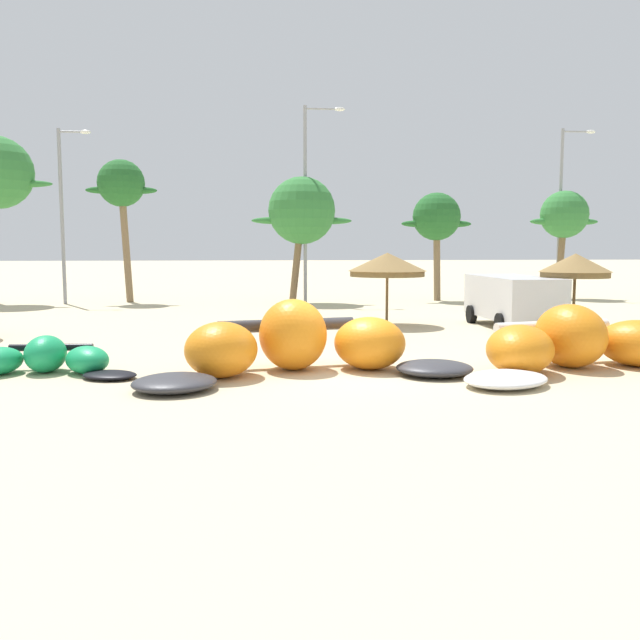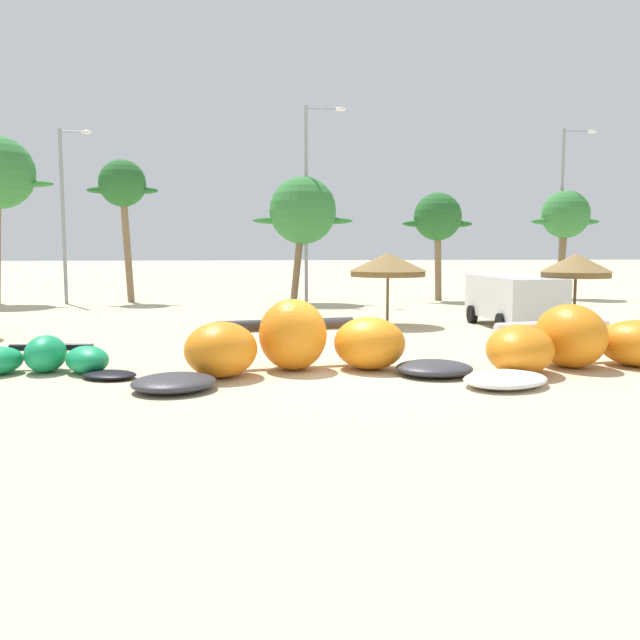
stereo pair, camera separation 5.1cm
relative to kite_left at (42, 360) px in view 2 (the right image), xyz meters
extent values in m
plane|color=beige|center=(7.06, -0.38, -0.33)|extent=(260.00, 260.00, 0.00)
ellipsoid|color=#199E5B|center=(0.01, 0.24, 0.10)|extent=(0.94, 1.26, 0.86)
ellipsoid|color=#199E5B|center=(1.01, -0.03, -0.01)|extent=(1.45, 1.54, 0.64)
ellipsoid|color=black|center=(1.63, -0.72, -0.24)|extent=(1.49, 1.30, 0.17)
cylinder|color=black|center=(0.02, 0.68, 0.19)|extent=(1.93, 0.22, 0.18)
cube|color=black|center=(0.00, 0.12, 0.10)|extent=(0.71, 0.46, 0.04)
ellipsoid|color=#333338|center=(3.20, -2.14, -0.16)|extent=(2.31, 2.26, 0.34)
ellipsoid|color=orange|center=(4.08, -0.78, 0.29)|extent=(2.17, 2.24, 1.25)
ellipsoid|color=orange|center=(5.73, -0.01, 0.51)|extent=(1.90, 2.01, 1.68)
ellipsoid|color=orange|center=(7.55, -0.12, 0.29)|extent=(2.36, 2.36, 1.25)
ellipsoid|color=#333338|center=(8.87, -1.06, -0.16)|extent=(1.97, 1.86, 0.34)
cylinder|color=#333338|center=(5.62, 0.59, 0.66)|extent=(3.38, 0.94, 0.31)
cube|color=#333338|center=(5.77, -0.18, 0.51)|extent=(1.32, 0.84, 0.04)
ellipsoid|color=white|center=(10.03, -2.39, -0.18)|extent=(2.47, 2.32, 0.31)
ellipsoid|color=orange|center=(10.85, -1.08, 0.24)|extent=(2.18, 2.41, 1.13)
ellipsoid|color=orange|center=(12.41, -0.33, 0.43)|extent=(1.88, 2.23, 1.53)
ellipsoid|color=orange|center=(14.14, -0.41, 0.24)|extent=(2.47, 2.46, 1.13)
cylinder|color=white|center=(12.27, 0.34, 0.58)|extent=(3.21, 0.93, 0.29)
cube|color=white|center=(12.45, -0.53, 0.43)|extent=(1.29, 0.93, 0.04)
cylinder|color=brown|center=(9.76, 8.76, 0.68)|extent=(0.10, 0.10, 2.01)
cone|color=olive|center=(9.76, 8.76, 2.02)|extent=(2.88, 2.88, 0.67)
cylinder|color=brown|center=(9.76, 8.76, 1.58)|extent=(2.74, 2.74, 0.20)
cylinder|color=brown|center=(16.02, 6.79, 0.68)|extent=(0.10, 0.10, 2.03)
cone|color=olive|center=(16.02, 6.79, 2.02)|extent=(2.46, 2.46, 0.64)
cylinder|color=brown|center=(16.02, 6.79, 1.60)|extent=(2.34, 2.34, 0.20)
cube|color=silver|center=(14.13, 7.64, 0.76)|extent=(2.00, 4.93, 1.50)
cube|color=black|center=(14.13, 9.00, 1.02)|extent=(1.95, 1.23, 0.56)
cylinder|color=black|center=(13.13, 9.17, 0.01)|extent=(0.24, 0.68, 0.68)
cylinder|color=black|center=(15.12, 9.17, 0.01)|extent=(0.24, 0.68, 0.68)
cylinder|color=black|center=(13.13, 6.11, 0.01)|extent=(0.24, 0.68, 0.68)
cylinder|color=black|center=(15.13, 6.12, 0.01)|extent=(0.24, 0.68, 0.68)
ellipsoid|color=#337A38|center=(-6.46, 20.24, 5.74)|extent=(2.55, 0.50, 0.36)
cylinder|color=#7F6647|center=(-1.71, 20.54, 2.75)|extent=(0.64, 0.36, 6.18)
sphere|color=#236028|center=(-1.85, 20.54, 5.84)|extent=(2.42, 2.42, 2.42)
ellipsoid|color=#236028|center=(-2.82, 20.54, 5.47)|extent=(1.69, 0.50, 0.36)
ellipsoid|color=#236028|center=(-0.88, 20.54, 5.47)|extent=(1.69, 0.50, 0.36)
cylinder|color=brown|center=(7.15, 19.19, 2.04)|extent=(0.86, 0.36, 4.76)
sphere|color=#337A38|center=(7.40, 19.19, 4.42)|extent=(3.45, 3.45, 3.45)
ellipsoid|color=#337A38|center=(6.02, 19.19, 3.90)|extent=(2.41, 0.50, 0.36)
ellipsoid|color=#337A38|center=(8.78, 19.19, 3.90)|extent=(2.41, 0.50, 0.36)
cylinder|color=#7F6647|center=(14.74, 19.93, 1.92)|extent=(0.48, 0.36, 4.51)
sphere|color=#236028|center=(14.69, 19.93, 4.17)|extent=(2.55, 2.55, 2.55)
ellipsoid|color=#236028|center=(13.66, 19.93, 3.79)|extent=(1.79, 0.50, 0.36)
ellipsoid|color=#236028|center=(15.71, 19.93, 3.79)|extent=(1.79, 0.50, 0.36)
cylinder|color=brown|center=(22.18, 20.93, 2.02)|extent=(0.58, 0.36, 4.71)
sphere|color=#337A38|center=(22.29, 20.93, 4.37)|extent=(2.65, 2.65, 2.65)
ellipsoid|color=#337A38|center=(21.23, 20.93, 3.97)|extent=(1.85, 0.50, 0.36)
ellipsoid|color=#337A38|center=(23.35, 20.93, 3.97)|extent=(1.85, 0.50, 0.36)
cylinder|color=gray|center=(-4.66, 19.72, 4.04)|extent=(0.18, 0.18, 8.74)
cylinder|color=gray|center=(-4.02, 19.72, 8.26)|extent=(1.29, 0.10, 0.10)
ellipsoid|color=silver|center=(-3.37, 19.72, 8.26)|extent=(0.56, 0.24, 0.20)
cylinder|color=gray|center=(7.57, 19.13, 4.66)|extent=(0.18, 0.18, 9.99)
cylinder|color=gray|center=(8.45, 19.13, 9.51)|extent=(1.76, 0.10, 0.10)
ellipsoid|color=silver|center=(9.33, 19.13, 9.51)|extent=(0.56, 0.24, 0.20)
cylinder|color=gray|center=(22.19, 21.29, 4.40)|extent=(0.18, 0.18, 9.47)
cylinder|color=gray|center=(23.01, 21.29, 8.99)|extent=(1.64, 0.10, 0.10)
ellipsoid|color=silver|center=(23.83, 21.29, 8.99)|extent=(0.56, 0.24, 0.20)
camera|label=1|loc=(4.76, -15.82, 2.57)|focal=38.04mm
camera|label=2|loc=(4.81, -15.83, 2.57)|focal=38.04mm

